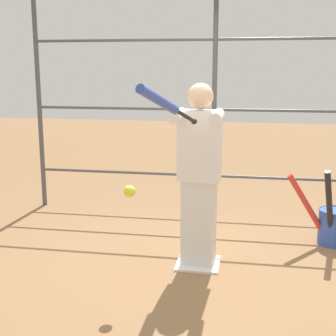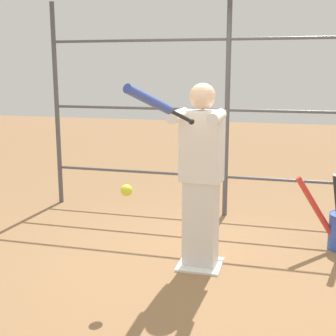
{
  "view_description": "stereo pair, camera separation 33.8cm",
  "coord_description": "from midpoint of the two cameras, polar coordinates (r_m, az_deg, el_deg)",
  "views": [
    {
      "loc": [
        -0.43,
        4.11,
        1.81
      ],
      "look_at": [
        0.24,
        0.25,
        0.97
      ],
      "focal_mm": 50.0,
      "sensor_mm": 36.0,
      "label": 1
    },
    {
      "loc": [
        -0.76,
        4.03,
        1.81
      ],
      "look_at": [
        0.24,
        0.25,
        0.97
      ],
      "focal_mm": 50.0,
      "sensor_mm": 36.0,
      "label": 2
    }
  ],
  "objects": [
    {
      "name": "batter",
      "position": [
        4.19,
        1.53,
        -0.3
      ],
      "size": [
        0.43,
        0.59,
        1.69
      ],
      "color": "silver",
      "rests_on": "ground"
    },
    {
      "name": "bat_bucket",
      "position": [
        5.16,
        17.95,
        -6.27
      ],
      "size": [
        1.11,
        0.78,
        0.85
      ],
      "color": "#3351B2",
      "rests_on": "ground"
    },
    {
      "name": "ground_plane",
      "position": [
        4.49,
        1.5,
        -11.68
      ],
      "size": [
        24.0,
        24.0,
        0.0
      ],
      "primitive_type": "plane",
      "color": "olive"
    },
    {
      "name": "softball_in_flight",
      "position": [
        3.74,
        -7.3,
        -2.85
      ],
      "size": [
        0.1,
        0.1,
        0.1
      ],
      "color": "yellow"
    },
    {
      "name": "home_plate",
      "position": [
        4.49,
        1.5,
        -11.57
      ],
      "size": [
        0.4,
        0.4,
        0.02
      ],
      "color": "white",
      "rests_on": "ground"
    },
    {
      "name": "fence_backstop",
      "position": [
        5.72,
        3.95,
        7.11
      ],
      "size": [
        4.58,
        0.06,
        2.64
      ],
      "color": "#4C4C51",
      "rests_on": "ground"
    },
    {
      "name": "baseball_bat_swinging",
      "position": [
        3.24,
        -3.52,
        7.9
      ],
      "size": [
        0.31,
        0.82,
        0.34
      ],
      "color": "black"
    }
  ]
}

